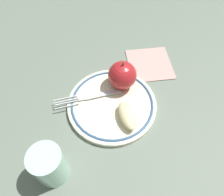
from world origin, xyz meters
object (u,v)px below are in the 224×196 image
at_px(plate, 112,104).
at_px(drinking_glass, 49,165).
at_px(napkin_folded, 150,64).
at_px(apple_slice_front, 127,116).
at_px(fork, 90,97).
at_px(apple_red_whole, 122,75).

bearing_deg(plate, drinking_glass, 61.77).
bearing_deg(napkin_folded, apple_slice_front, 76.47).
xyz_separation_m(plate, fork, (0.06, -0.01, 0.01)).
bearing_deg(fork, apple_red_whole, -167.46).
height_order(plate, drinking_glass, drinking_glass).
xyz_separation_m(apple_red_whole, napkin_folded, (-0.07, -0.09, -0.05)).
bearing_deg(plate, fork, -8.01).
distance_m(drinking_glass, napkin_folded, 0.38).
distance_m(apple_slice_front, napkin_folded, 0.20).
bearing_deg(apple_slice_front, fork, 38.28).
xyz_separation_m(apple_slice_front, fork, (0.09, -0.05, -0.01)).
bearing_deg(apple_red_whole, fork, 35.77).
bearing_deg(plate, apple_slice_front, 136.03).
distance_m(apple_red_whole, apple_slice_front, 0.10).
bearing_deg(napkin_folded, apple_red_whole, 53.47).
xyz_separation_m(apple_red_whole, drinking_glass, (0.11, 0.24, -0.00)).
bearing_deg(apple_slice_front, apple_red_whole, -12.74).
relative_size(apple_slice_front, napkin_folded, 0.62).
xyz_separation_m(apple_red_whole, apple_slice_front, (-0.02, 0.10, -0.02)).
distance_m(fork, drinking_glass, 0.19).
height_order(apple_red_whole, drinking_glass, apple_red_whole).
height_order(apple_red_whole, napkin_folded, apple_red_whole).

